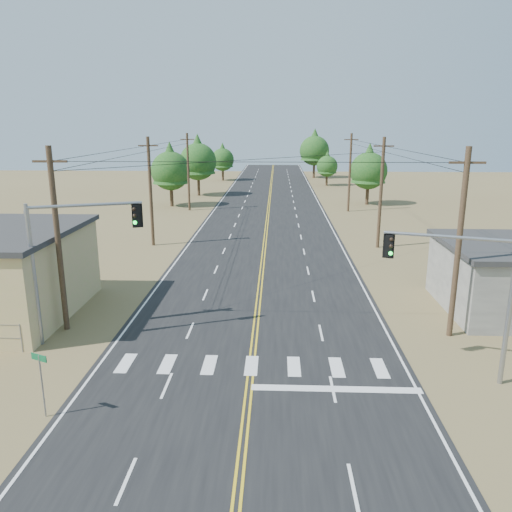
{
  "coord_description": "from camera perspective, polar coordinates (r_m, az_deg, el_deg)",
  "views": [
    {
      "loc": [
        1.11,
        -13.37,
        11.0
      ],
      "look_at": [
        -0.08,
        15.09,
        3.5
      ],
      "focal_mm": 35.0,
      "sensor_mm": 36.0,
      "label": 1
    }
  ],
  "objects": [
    {
      "name": "tree_left_mid",
      "position": [
        80.88,
        -6.66,
        11.08
      ],
      "size": [
        5.84,
        5.84,
        9.73
      ],
      "color": "#3F2D1E",
      "rests_on": "ground"
    },
    {
      "name": "utility_pole_right_near",
      "position": [
        27.68,
        22.17,
        1.37
      ],
      "size": [
        1.8,
        0.3,
        10.0
      ],
      "color": "#4C3826",
      "rests_on": "ground"
    },
    {
      "name": "utility_pole_left_mid",
      "position": [
        47.2,
        -11.96,
        7.28
      ],
      "size": [
        1.8,
        0.3,
        10.0
      ],
      "color": "#4C3826",
      "rests_on": "ground"
    },
    {
      "name": "signal_mast_left",
      "position": [
        26.87,
        -20.98,
        0.68
      ],
      "size": [
        5.3,
        2.15,
        7.33
      ],
      "rotation": [
        0.0,
        0.0,
        0.36
      ],
      "color": "gray",
      "rests_on": "ground"
    },
    {
      "name": "utility_pole_right_mid",
      "position": [
        46.7,
        14.09,
        7.08
      ],
      "size": [
        1.8,
        0.3,
        10.0
      ],
      "color": "#4C3826",
      "rests_on": "ground"
    },
    {
      "name": "signal_mast_right",
      "position": [
        23.27,
        23.46,
        -2.86
      ],
      "size": [
        5.26,
        1.82,
        6.58
      ],
      "rotation": [
        0.0,
        0.0,
        -0.31
      ],
      "color": "gray",
      "rests_on": "ground"
    },
    {
      "name": "utility_pole_left_near",
      "position": [
        28.51,
        -21.7,
        1.78
      ],
      "size": [
        1.8,
        0.3,
        10.0
      ],
      "color": "#4C3826",
      "rests_on": "ground"
    },
    {
      "name": "utility_pole_left_far",
      "position": [
        66.65,
        -7.75,
        9.56
      ],
      "size": [
        1.8,
        0.3,
        10.0
      ],
      "color": "#4C3826",
      "rests_on": "ground"
    },
    {
      "name": "tree_left_near",
      "position": [
        70.4,
        -9.76,
        10.0
      ],
      "size": [
        5.32,
        5.32,
        8.87
      ],
      "color": "#3F2D1E",
      "rests_on": "ground"
    },
    {
      "name": "utility_pole_right_far",
      "position": [
        66.3,
        10.67,
        9.41
      ],
      "size": [
        1.8,
        0.3,
        10.0
      ],
      "color": "#4C3826",
      "rests_on": "ground"
    },
    {
      "name": "road",
      "position": [
        44.75,
        0.9,
        0.53
      ],
      "size": [
        15.0,
        200.0,
        0.02
      ],
      "primitive_type": "cube",
      "color": "black",
      "rests_on": "ground"
    },
    {
      "name": "tree_left_far",
      "position": [
        103.01,
        -3.84,
        11.19
      ],
      "size": [
        4.56,
        4.56,
        7.61
      ],
      "color": "#3F2D1E",
      "rests_on": "ground"
    },
    {
      "name": "ground",
      "position": [
        17.35,
        -2.0,
        -24.62
      ],
      "size": [
        220.0,
        220.0,
        0.0
      ],
      "primitive_type": "plane",
      "color": "olive",
      "rests_on": "ground"
    },
    {
      "name": "tree_right_far",
      "position": [
        108.74,
        6.71,
        12.2
      ],
      "size": [
        6.23,
        6.23,
        10.38
      ],
      "color": "#3F2D1E",
      "rests_on": "ground"
    },
    {
      "name": "street_sign",
      "position": [
        21.17,
        -23.36,
        -12.41
      ],
      "size": [
        0.73,
        0.34,
        2.64
      ],
      "rotation": [
        0.0,
        0.0,
        -0.42
      ],
      "color": "gray",
      "rests_on": "ground"
    },
    {
      "name": "tree_right_mid",
      "position": [
        94.9,
        8.14,
        10.35
      ],
      "size": [
        3.87,
        3.87,
        6.46
      ],
      "color": "#3F2D1E",
      "rests_on": "ground"
    },
    {
      "name": "tree_right_near",
      "position": [
        72.74,
        12.77,
        9.89
      ],
      "size": [
        5.19,
        5.19,
        8.64
      ],
      "color": "#3F2D1E",
      "rests_on": "ground"
    }
  ]
}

